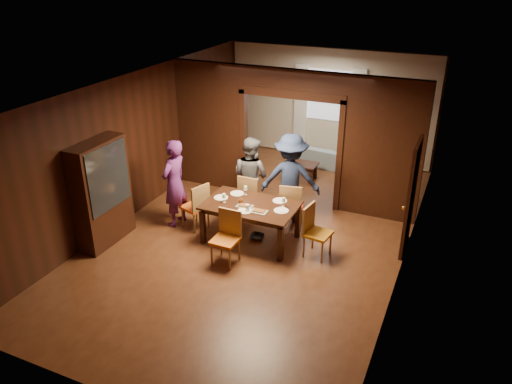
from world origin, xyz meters
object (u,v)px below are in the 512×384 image
at_px(person_purple, 174,183).
at_px(sofa, 327,157).
at_px(chair_left, 195,205).
at_px(chair_near, 225,239).
at_px(chair_far_r, 292,205).
at_px(person_navy, 291,178).
at_px(coffee_table, 300,171).
at_px(person_grey, 251,176).
at_px(dining_table, 251,222).
at_px(chair_far_l, 252,196).
at_px(hutch, 102,193).
at_px(chair_right, 318,232).

height_order(person_purple, sofa, person_purple).
bearing_deg(chair_left, chair_near, 71.38).
distance_m(chair_left, chair_far_r, 1.92).
relative_size(person_navy, coffee_table, 2.31).
distance_m(person_grey, dining_table, 1.23).
bearing_deg(person_navy, sofa, -102.98).
bearing_deg(person_purple, chair_far_l, 128.97).
height_order(person_purple, coffee_table, person_purple).
xyz_separation_m(person_purple, chair_far_r, (2.17, 0.82, -0.41)).
xyz_separation_m(person_navy, chair_left, (-1.60, -1.08, -0.44)).
height_order(coffee_table, chair_far_l, chair_far_l).
height_order(coffee_table, hutch, hutch).
relative_size(person_navy, hutch, 0.92).
bearing_deg(sofa, chair_right, 110.53).
xyz_separation_m(dining_table, chair_far_l, (-0.37, 0.87, 0.10)).
relative_size(chair_right, hutch, 0.48).
height_order(person_grey, person_navy, person_navy).
height_order(person_grey, dining_table, person_grey).
relative_size(dining_table, chair_far_r, 1.78).
xyz_separation_m(person_navy, chair_far_l, (-0.76, -0.21, -0.44)).
bearing_deg(person_grey, chair_near, 116.79).
height_order(chair_near, hutch, hutch).
bearing_deg(person_purple, person_grey, 136.27).
height_order(chair_far_l, chair_near, same).
height_order(person_grey, sofa, person_grey).
relative_size(coffee_table, hutch, 0.40).
distance_m(person_navy, chair_near, 2.08).
xyz_separation_m(person_purple, chair_far_l, (1.27, 0.88, -0.41)).
bearing_deg(sofa, chair_near, 92.58).
distance_m(chair_right, chair_near, 1.66).
xyz_separation_m(person_grey, hutch, (-2.02, -2.17, 0.16)).
bearing_deg(person_purple, dining_table, 94.71).
height_order(person_purple, chair_right, person_purple).
xyz_separation_m(dining_table, chair_right, (1.33, -0.02, 0.10)).
relative_size(person_navy, chair_far_l, 1.90).
xyz_separation_m(person_purple, chair_right, (2.97, -0.01, -0.41)).
bearing_deg(coffee_table, chair_far_r, -74.90).
xyz_separation_m(person_grey, chair_left, (-0.74, -1.04, -0.35)).
relative_size(person_purple, sofa, 1.03).
relative_size(sofa, coffee_table, 2.16).
distance_m(person_purple, person_navy, 2.31).
xyz_separation_m(person_navy, sofa, (-0.13, 3.14, -0.67)).
distance_m(person_purple, chair_far_r, 2.36).
relative_size(person_grey, chair_far_l, 1.73).
relative_size(person_purple, chair_right, 1.84).
relative_size(person_grey, hutch, 0.84).
relative_size(chair_left, hutch, 0.48).
distance_m(person_grey, sofa, 3.31).
bearing_deg(chair_near, chair_far_r, 71.59).
height_order(person_purple, chair_far_r, person_purple).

